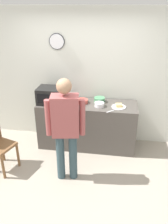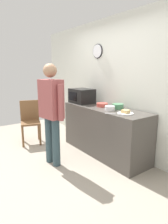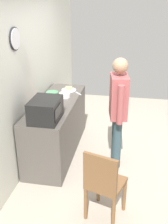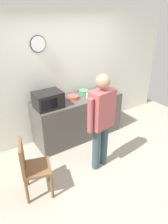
{
  "view_description": "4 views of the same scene",
  "coord_description": "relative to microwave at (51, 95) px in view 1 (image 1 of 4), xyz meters",
  "views": [
    {
      "loc": [
        0.64,
        -2.71,
        2.64
      ],
      "look_at": [
        0.11,
        0.79,
        0.94
      ],
      "focal_mm": 36.84,
      "sensor_mm": 36.0,
      "label": 1
    },
    {
      "loc": [
        2.78,
        -1.17,
        1.61
      ],
      "look_at": [
        0.04,
        0.78,
        0.87
      ],
      "focal_mm": 31.12,
      "sensor_mm": 36.0,
      "label": 2
    },
    {
      "loc": [
        -3.83,
        0.04,
        2.52
      ],
      "look_at": [
        0.01,
        0.74,
        0.81
      ],
      "focal_mm": 43.79,
      "sensor_mm": 36.0,
      "label": 3
    },
    {
      "loc": [
        -1.9,
        -2.02,
        2.58
      ],
      "look_at": [
        -0.03,
        0.81,
        0.81
      ],
      "focal_mm": 32.78,
      "sensor_mm": 36.0,
      "label": 4
    }
  ],
  "objects": [
    {
      "name": "spoon_utensil",
      "position": [
        1.12,
        -0.23,
        -0.15
      ],
      "size": [
        0.14,
        0.13,
        0.01
      ],
      "primitive_type": "cube",
      "rotation": [
        0.0,
        0.0,
        0.75
      ],
      "color": "silver",
      "rests_on": "kitchen_counter"
    },
    {
      "name": "microwave",
      "position": [
        0.0,
        0.0,
        0.0
      ],
      "size": [
        0.5,
        0.39,
        0.3
      ],
      "color": "black",
      "rests_on": "kitchen_counter"
    },
    {
      "name": "sandwich_plate",
      "position": [
        1.26,
        -0.02,
        -0.13
      ],
      "size": [
        0.26,
        0.26,
        0.07
      ],
      "color": "white",
      "rests_on": "kitchen_counter"
    },
    {
      "name": "cereal_bowl",
      "position": [
        0.89,
        0.17,
        -0.11
      ],
      "size": [
        0.2,
        0.2,
        0.09
      ],
      "primitive_type": "cylinder",
      "color": "#4C8E60",
      "rests_on": "kitchen_counter"
    },
    {
      "name": "ground_plane",
      "position": [
        0.57,
        -1.17,
        -1.06
      ],
      "size": [
        6.0,
        6.0,
        0.0
      ],
      "primitive_type": "plane",
      "color": "#9E9384"
    },
    {
      "name": "kitchen_counter",
      "position": [
        0.67,
        0.05,
        -0.61
      ],
      "size": [
        1.87,
        0.62,
        0.91
      ],
      "primitive_type": "cube",
      "color": "#4C4742",
      "rests_on": "ground_plane"
    },
    {
      "name": "person_standing",
      "position": [
        0.49,
        -0.95,
        -0.07
      ],
      "size": [
        0.58,
        0.3,
        1.7
      ],
      "color": "#314850",
      "rests_on": "ground_plane"
    },
    {
      "name": "fork_utensil",
      "position": [
        0.38,
        0.28,
        -0.15
      ],
      "size": [
        0.13,
        0.14,
        0.01
      ],
      "primitive_type": "cube",
      "rotation": [
        0.0,
        0.0,
        2.32
      ],
      "color": "silver",
      "rests_on": "kitchen_counter"
    },
    {
      "name": "mixing_bowl",
      "position": [
        0.91,
        -0.04,
        -0.11
      ],
      "size": [
        0.18,
        0.18,
        0.08
      ],
      "primitive_type": "cylinder",
      "color": "white",
      "rests_on": "kitchen_counter"
    },
    {
      "name": "back_wall",
      "position": [
        0.57,
        0.43,
        0.24
      ],
      "size": [
        5.4,
        0.13,
        2.6
      ],
      "color": "silver",
      "rests_on": "ground_plane"
    },
    {
      "name": "salad_bowl",
      "position": [
        0.58,
        0.08,
        -0.12
      ],
      "size": [
        0.22,
        0.22,
        0.07
      ],
      "primitive_type": "cylinder",
      "color": "#C64C42",
      "rests_on": "kitchen_counter"
    }
  ]
}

